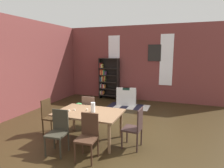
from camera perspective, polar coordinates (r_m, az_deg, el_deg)
The scene contains 19 objects.
ground_plane at distance 5.17m, azimuth -2.66°, elevation -15.71°, with size 11.14×11.14×0.00m, color #302412.
back_wall_brick at distance 8.86m, azimuth 8.14°, elevation 6.14°, with size 7.85×0.12×3.39m, color brown.
window_pane_0 at distance 9.10m, azimuth 0.60°, elevation 7.39°, with size 0.55×0.02×2.20m, color white.
window_pane_1 at distance 8.61m, azimuth 15.96°, elevation 6.90°, with size 0.55×0.02×2.20m, color white.
dining_table at distance 4.83m, azimuth -6.93°, elevation -9.15°, with size 1.61×1.07×0.74m.
vase_on_table at distance 4.72m, azimuth -5.72°, elevation -6.97°, with size 0.11×0.11×0.25m, color silver.
tealight_candle_0 at distance 4.89m, azimuth -7.47°, elevation -7.63°, with size 0.04×0.04×0.05m, color silver.
tealight_candle_1 at distance 4.92m, azimuth -12.67°, elevation -7.76°, with size 0.04×0.04×0.04m, color silver.
tealight_candle_2 at distance 4.95m, azimuth -11.15°, elevation -7.58°, with size 0.04×0.04×0.04m, color silver.
dining_chair_head_left at distance 5.49m, azimuth -18.09°, elevation -8.89°, with size 0.41×0.41×0.95m.
dining_chair_head_right at distance 4.50m, azimuth 6.93°, elevation -12.59°, with size 0.43×0.43×0.95m.
dining_chair_far_left at distance 5.68m, azimuth -6.67°, elevation -7.85°, with size 0.42×0.42×0.95m.
dining_chair_near_right at distance 4.10m, azimuth -7.22°, elevation -14.87°, with size 0.42×0.42×0.95m.
dining_chair_near_left at distance 4.46m, azimuth -15.79°, elevation -13.12°, with size 0.43×0.43×0.95m.
bookshelf_tall at distance 9.08m, azimuth -1.25°, elevation 1.74°, with size 0.95×0.33×1.92m.
armchair_white at distance 8.21m, azimuth 4.41°, elevation -4.05°, with size 0.94×0.94×0.75m.
potted_plant_by_shelf at distance 6.67m, azimuth -9.89°, elevation -7.53°, with size 0.39×0.39×0.50m.
striped_rug at distance 7.92m, azimuth 5.00°, elevation -6.62°, with size 1.66×0.86×0.01m.
framed_picture at distance 8.65m, azimuth 12.58°, elevation 9.08°, with size 0.56×0.03×0.72m, color black.
Camera 1 is at (1.80, -4.31, 2.20)m, focal length 30.55 mm.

